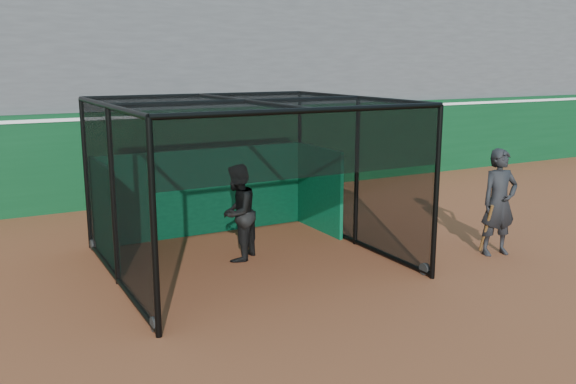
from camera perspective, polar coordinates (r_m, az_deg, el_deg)
name	(u,v)px	position (r m, az deg, el deg)	size (l,w,h in m)	color
ground	(334,303)	(9.86, 4.32, -10.28)	(120.00, 120.00, 0.00)	brown
outfield_wall	(167,154)	(17.08, -11.22, 3.53)	(50.00, 0.50, 2.50)	#0A391A
grandstand	(127,39)	(20.55, -14.84, 13.67)	(50.00, 7.85, 8.95)	#4C4C4F
batting_cage	(247,184)	(11.39, -3.86, 0.77)	(5.03, 4.86, 3.05)	black
batter	(238,213)	(11.66, -4.74, -1.95)	(0.91, 0.71, 1.86)	black
on_deck_player	(499,202)	(12.62, 19.14, -0.93)	(0.85, 0.64, 2.11)	black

